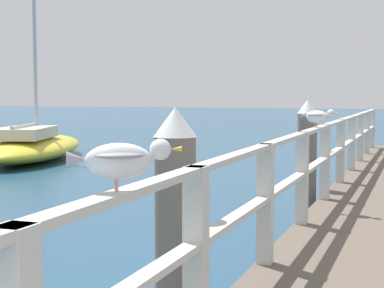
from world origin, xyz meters
TOP-DOWN VIEW (x-y plane):
  - pier_railing at (-1.08, 9.10)m, footprint 0.12×16.71m
  - dock_piling_near at (-1.46, 4.77)m, footprint 0.29×0.29m
  - dock_piling_far at (-1.46, 9.95)m, footprint 0.29×0.29m
  - seagull_foreground at (-1.07, 3.18)m, footprint 0.43×0.30m
  - seagull_background at (-1.07, 8.37)m, footprint 0.47×0.23m
  - boat_2 at (-10.23, 16.01)m, footprint 3.99×6.65m

SIDE VIEW (x-z plane):
  - boat_2 at x=-10.23m, z-range -3.00..3.78m
  - dock_piling_near at x=-1.46m, z-range 0.01..1.80m
  - dock_piling_far at x=-1.46m, z-range 0.01..1.80m
  - pier_railing at x=-1.08m, z-range 0.63..1.60m
  - seagull_foreground at x=-1.07m, z-range 1.51..1.72m
  - seagull_background at x=-1.07m, z-range 1.51..1.72m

